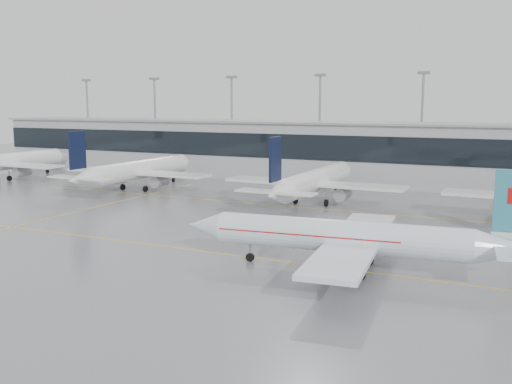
% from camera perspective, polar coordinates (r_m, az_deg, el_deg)
% --- Properties ---
extents(ground, '(320.00, 320.00, 0.00)m').
position_cam_1_polar(ground, '(63.14, -4.71, -6.01)').
color(ground, gray).
rests_on(ground, ground).
extents(taxi_line_main, '(120.00, 0.25, 0.01)m').
position_cam_1_polar(taxi_line_main, '(63.14, -4.71, -6.00)').
color(taxi_line_main, yellow).
rests_on(taxi_line_main, ground).
extents(taxi_line_north, '(120.00, 0.25, 0.01)m').
position_cam_1_polar(taxi_line_north, '(89.72, 4.94, -1.55)').
color(taxi_line_north, yellow).
rests_on(taxi_line_north, ground).
extents(taxi_line_cross, '(0.25, 60.00, 0.01)m').
position_cam_1_polar(taxi_line_cross, '(92.41, -16.22, -1.57)').
color(taxi_line_cross, yellow).
rests_on(taxi_line_cross, ground).
extents(terminal, '(180.00, 15.00, 12.00)m').
position_cam_1_polar(terminal, '(119.21, 10.40, 3.82)').
color(terminal, '#A1A2A5').
rests_on(terminal, ground).
extents(terminal_glass, '(180.00, 0.20, 5.00)m').
position_cam_1_polar(terminal_glass, '(111.83, 9.41, 4.29)').
color(terminal_glass, black).
rests_on(terminal_glass, ground).
extents(terminal_roof, '(182.00, 16.00, 0.40)m').
position_cam_1_polar(terminal_roof, '(118.84, 10.48, 6.80)').
color(terminal_roof, gray).
rests_on(terminal_roof, ground).
extents(light_masts, '(156.40, 1.00, 22.60)m').
position_cam_1_polar(light_masts, '(124.61, 11.22, 7.39)').
color(light_masts, gray).
rests_on(light_masts, ground).
extents(air_canada_jet, '(34.23, 26.90, 10.48)m').
position_cam_1_polar(air_canada_jet, '(55.88, 9.65, -4.59)').
color(air_canada_jet, white).
rests_on(air_canada_jet, ground).
extents(parked_jet_a, '(29.64, 36.96, 11.72)m').
position_cam_1_polar(parked_jet_a, '(133.32, -23.88, 2.74)').
color(parked_jet_a, white).
rests_on(parked_jet_a, ground).
extents(parked_jet_b, '(29.64, 36.96, 11.72)m').
position_cam_1_polar(parked_jet_b, '(109.30, -11.78, 2.12)').
color(parked_jet_b, white).
rests_on(parked_jet_b, ground).
extents(parked_jet_c, '(29.64, 36.96, 11.72)m').
position_cam_1_polar(parked_jet_c, '(92.56, 5.77, 1.08)').
color(parked_jet_c, white).
rests_on(parked_jet_c, ground).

